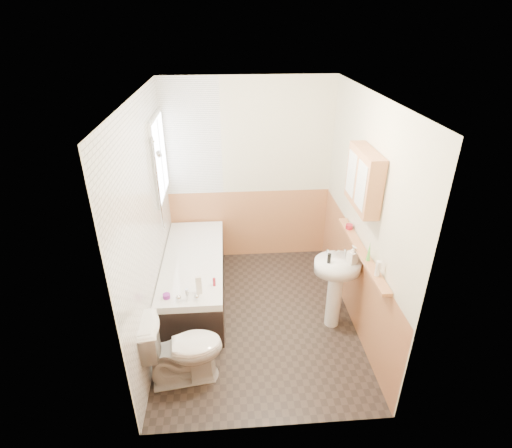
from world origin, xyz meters
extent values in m
plane|color=black|center=(0.00, 0.00, 0.00)|extent=(2.80, 2.80, 0.00)
plane|color=white|center=(0.00, 0.00, 2.50)|extent=(2.80, 2.80, 0.00)
cube|color=beige|center=(0.00, 1.41, 1.25)|extent=(2.20, 0.02, 2.50)
cube|color=beige|center=(0.00, -1.41, 1.25)|extent=(2.20, 0.02, 2.50)
cube|color=beige|center=(-1.11, 0.00, 1.25)|extent=(0.02, 2.80, 2.50)
cube|color=beige|center=(1.11, 0.00, 1.25)|extent=(0.02, 2.80, 2.50)
cube|color=#C27F4F|center=(1.09, 0.00, 0.50)|extent=(0.01, 2.80, 1.00)
cube|color=#C27F4F|center=(0.00, -1.39, 0.50)|extent=(2.20, 0.01, 1.00)
cube|color=#C27F4F|center=(0.00, 1.39, 0.50)|extent=(2.20, 0.01, 1.00)
cube|color=white|center=(-1.09, 0.00, 1.25)|extent=(0.01, 2.80, 2.50)
cube|color=white|center=(-0.73, 1.39, 1.75)|extent=(0.75, 0.01, 1.50)
cube|color=white|center=(-1.07, 0.95, 1.65)|extent=(0.03, 0.79, 0.99)
cube|color=white|center=(-1.05, 0.95, 1.65)|extent=(0.01, 0.70, 0.90)
cube|color=white|center=(-1.05, 0.95, 1.65)|extent=(0.01, 0.04, 0.90)
cube|color=black|center=(-0.73, 0.45, 0.25)|extent=(0.70, 1.82, 0.50)
cube|color=white|center=(-0.73, 0.45, 0.54)|extent=(0.70, 1.82, 0.08)
cube|color=white|center=(-0.73, 0.45, 0.53)|extent=(0.56, 1.68, 0.04)
cylinder|color=silver|center=(-0.73, -0.36, 0.65)|extent=(0.04, 0.04, 0.14)
sphere|color=silver|center=(-0.82, -0.36, 0.62)|extent=(0.06, 0.06, 0.06)
sphere|color=silver|center=(-0.64, -0.36, 0.62)|extent=(0.06, 0.06, 0.06)
cylinder|color=silver|center=(-1.05, 0.53, 1.46)|extent=(0.02, 0.02, 1.11)
cylinder|color=silver|center=(-1.05, 0.53, 0.95)|extent=(0.04, 0.04, 0.02)
cylinder|color=silver|center=(-1.05, 0.53, 1.97)|extent=(0.04, 0.04, 0.02)
cylinder|color=silver|center=(-1.00, 0.53, 1.83)|extent=(0.06, 0.07, 0.08)
imported|color=white|center=(-0.76, -0.81, 0.37)|extent=(0.80, 0.52, 0.74)
cylinder|color=white|center=(0.84, -0.17, 0.34)|extent=(0.16, 0.16, 0.69)
ellipsoid|color=white|center=(0.84, -0.17, 0.78)|extent=(0.50, 0.40, 0.13)
cylinder|color=silver|center=(0.74, -0.07, 0.89)|extent=(0.03, 0.03, 0.08)
cylinder|color=silver|center=(0.94, -0.07, 0.89)|extent=(0.03, 0.03, 0.08)
cylinder|color=silver|center=(0.84, -0.09, 0.92)|extent=(0.02, 0.11, 0.09)
cube|color=#C27F4F|center=(1.04, -0.26, 1.01)|extent=(0.10, 1.43, 0.03)
cube|color=#C27F4F|center=(1.02, -0.13, 1.74)|extent=(0.15, 0.64, 0.58)
cube|color=silver|center=(0.94, -0.28, 1.74)|extent=(0.01, 0.25, 0.43)
cube|color=silver|center=(0.94, 0.03, 1.74)|extent=(0.01, 0.25, 0.43)
cylinder|color=silver|center=(1.04, -0.70, 1.10)|extent=(0.06, 0.06, 0.15)
cone|color=#59C647|center=(1.04, -0.45, 1.13)|extent=(0.04, 0.04, 0.20)
cylinder|color=maroon|center=(1.04, 0.20, 1.05)|extent=(0.09, 0.09, 0.05)
imported|color=silver|center=(0.97, -0.22, 0.90)|extent=(0.16, 0.22, 0.09)
cylinder|color=black|center=(0.73, -0.20, 0.90)|extent=(0.04, 0.04, 0.11)
cube|color=silver|center=(-0.62, -0.26, 0.68)|extent=(0.06, 0.05, 0.21)
cylinder|color=purple|center=(-0.95, -0.31, 0.60)|extent=(0.10, 0.10, 0.05)
cylinder|color=maroon|center=(-0.47, -0.13, 0.62)|extent=(0.04, 0.04, 0.09)
camera|label=1|loc=(-0.29, -3.60, 3.13)|focal=28.00mm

